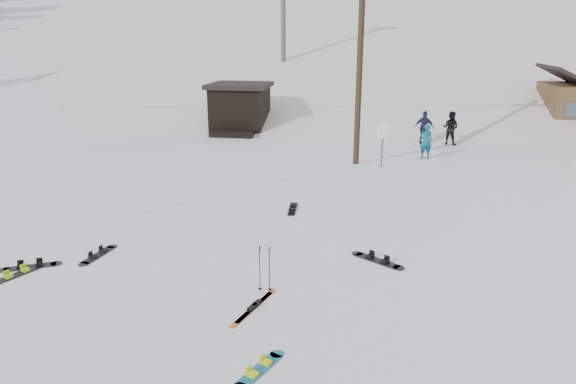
# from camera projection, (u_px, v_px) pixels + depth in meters

# --- Properties ---
(ground) EXTENTS (200.00, 200.00, 0.00)m
(ground) POSITION_uv_depth(u_px,v_px,m) (221.00, 336.00, 9.67)
(ground) COLOR white
(ground) RESTS_ON ground
(ski_slope) EXTENTS (60.00, 85.24, 65.97)m
(ski_slope) POSITION_uv_depth(u_px,v_px,m) (348.00, 178.00, 65.06)
(ski_slope) COLOR silver
(ski_slope) RESTS_ON ground
(ridge_left) EXTENTS (47.54, 95.03, 58.38)m
(ridge_left) POSITION_uv_depth(u_px,v_px,m) (55.00, 172.00, 63.76)
(ridge_left) COLOR white
(ridge_left) RESTS_ON ground
(treeline_left) EXTENTS (20.00, 64.00, 10.00)m
(treeline_left) POSITION_uv_depth(u_px,v_px,m) (13.00, 89.00, 52.66)
(treeline_left) COLOR black
(treeline_left) RESTS_ON ground
(treeline_crest) EXTENTS (50.00, 6.00, 10.00)m
(treeline_crest) POSITION_uv_depth(u_px,v_px,m) (360.00, 66.00, 90.74)
(treeline_crest) COLOR black
(treeline_crest) RESTS_ON ski_slope
(utility_pole) EXTENTS (2.00, 0.26, 9.00)m
(utility_pole) POSITION_uv_depth(u_px,v_px,m) (360.00, 53.00, 21.18)
(utility_pole) COLOR #3A2819
(utility_pole) RESTS_ON ground
(trail_sign) EXTENTS (0.50, 0.09, 1.85)m
(trail_sign) POSITION_uv_depth(u_px,v_px,m) (383.00, 137.00, 21.61)
(trail_sign) COLOR #595B60
(trail_sign) RESTS_ON ground
(lift_hut) EXTENTS (3.40, 4.10, 2.75)m
(lift_hut) POSITION_uv_depth(u_px,v_px,m) (240.00, 107.00, 29.79)
(lift_hut) COLOR black
(lift_hut) RESTS_ON ground
(hero_snowboard) EXTENTS (0.68, 1.23, 0.09)m
(hero_snowboard) POSITION_uv_depth(u_px,v_px,m) (259.00, 369.00, 8.67)
(hero_snowboard) COLOR #186F9C
(hero_snowboard) RESTS_ON ground
(hero_skis) EXTENTS (0.63, 1.70, 0.09)m
(hero_skis) POSITION_uv_depth(u_px,v_px,m) (254.00, 307.00, 10.67)
(hero_skis) COLOR #D94916
(hero_skis) RESTS_ON ground
(ski_poles) EXTENTS (0.29, 0.08, 1.07)m
(ski_poles) POSITION_uv_depth(u_px,v_px,m) (265.00, 268.00, 11.21)
(ski_poles) COLOR black
(ski_poles) RESTS_ON ground
(board_scatter_a) EXTENTS (1.31, 0.80, 0.10)m
(board_scatter_a) POSITION_uv_depth(u_px,v_px,m) (30.00, 266.00, 12.52)
(board_scatter_a) COLOR black
(board_scatter_a) RESTS_ON ground
(board_scatter_b) EXTENTS (0.43, 1.39, 0.10)m
(board_scatter_b) POSITION_uv_depth(u_px,v_px,m) (98.00, 255.00, 13.19)
(board_scatter_b) COLOR black
(board_scatter_b) RESTS_ON ground
(board_scatter_c) EXTENTS (0.73, 1.32, 0.10)m
(board_scatter_c) POSITION_uv_depth(u_px,v_px,m) (17.00, 274.00, 12.11)
(board_scatter_c) COLOR black
(board_scatter_c) RESTS_ON ground
(board_scatter_d) EXTENTS (1.31, 0.96, 0.11)m
(board_scatter_d) POSITION_uv_depth(u_px,v_px,m) (377.00, 260.00, 12.86)
(board_scatter_d) COLOR black
(board_scatter_d) RESTS_ON ground
(board_scatter_f) EXTENTS (0.31, 1.32, 0.09)m
(board_scatter_f) POSITION_uv_depth(u_px,v_px,m) (293.00, 209.00, 16.65)
(board_scatter_f) COLOR black
(board_scatter_f) RESTS_ON ground
(skier_teal) EXTENTS (0.64, 0.48, 1.58)m
(skier_teal) POSITION_uv_depth(u_px,v_px,m) (426.00, 141.00, 23.26)
(skier_teal) COLOR #0A5A6D
(skier_teal) RESTS_ON ground
(skier_dark) EXTENTS (1.03, 0.95, 1.71)m
(skier_dark) POSITION_uv_depth(u_px,v_px,m) (450.00, 128.00, 26.19)
(skier_dark) COLOR black
(skier_dark) RESTS_ON ground
(skier_navy) EXTENTS (1.08, 0.71, 1.71)m
(skier_navy) POSITION_uv_depth(u_px,v_px,m) (424.00, 128.00, 26.29)
(skier_navy) COLOR #1D1B43
(skier_navy) RESTS_ON ground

